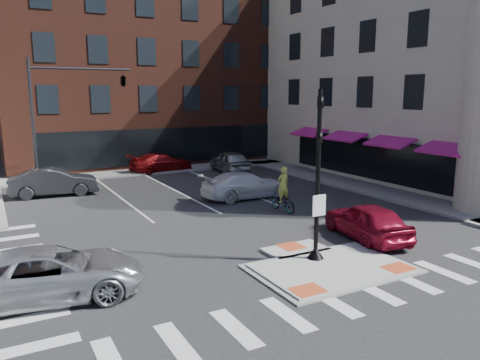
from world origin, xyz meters
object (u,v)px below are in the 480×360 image
white_pickup (245,185)px  cyclist (283,196)px  red_sedan (367,221)px  bg_car_silver (230,161)px  bg_car_dark (54,182)px  bg_car_red (161,163)px  silver_suv (49,274)px

white_pickup → cyclist: (0.19, -3.60, 0.03)m
red_sedan → white_pickup: red_sedan is taller
cyclist → bg_car_silver: bearing=-108.3°
bg_car_dark → bg_car_red: bearing=-52.9°
red_sedan → cyclist: cyclist is taller
red_sedan → bg_car_silver: bearing=-89.0°
bg_car_dark → bg_car_silver: size_ratio=1.02×
silver_suv → cyclist: size_ratio=2.38×
bg_car_silver → cyclist: size_ratio=2.10×
bg_car_dark → silver_suv: bearing=178.5°
red_sedan → bg_car_red: (-1.93, 19.98, -0.05)m
silver_suv → cyclist: (11.74, 5.31, 0.01)m
red_sedan → bg_car_dark: bg_car_dark is taller
cyclist → bg_car_dark: bearing=-47.9°
red_sedan → white_pickup: 9.10m
silver_suv → bg_car_red: (10.31, 19.81, -0.05)m
bg_car_silver → silver_suv: bearing=56.1°
bg_car_silver → bg_car_red: 5.25m
silver_suv → bg_car_silver: bearing=-31.8°
red_sedan → bg_car_red: red_sedan is taller
bg_car_dark → bg_car_silver: bearing=-73.5°
silver_suv → red_sedan: size_ratio=1.23×
bg_car_silver → bg_car_red: bearing=-23.3°
bg_car_red → white_pickup: bearing=-179.5°
white_pickup → bg_car_dark: bg_car_dark is taller
red_sedan → bg_car_silver: (2.61, 17.34, 0.06)m
silver_suv → bg_car_silver: (14.85, 17.17, 0.06)m
bg_car_dark → bg_car_red: bg_car_dark is taller
bg_car_dark → bg_car_red: (8.32, 4.99, -0.10)m
silver_suv → white_pickup: 14.59m
silver_suv → bg_car_dark: size_ratio=1.11×
silver_suv → cyclist: cyclist is taller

